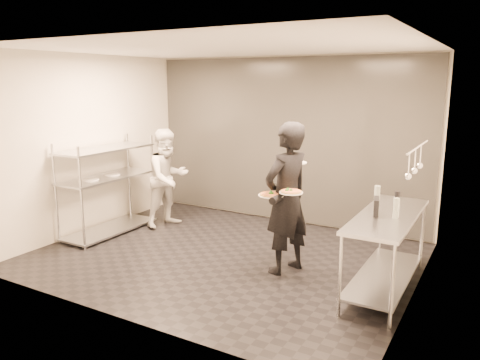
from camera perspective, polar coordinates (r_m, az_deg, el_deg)
The scene contains 13 objects.
room_shell at distance 7.23m, azimuth 2.84°, elevation 4.15°, with size 5.00×4.00×2.80m.
pass_rack at distance 7.67m, azimuth -15.85°, elevation -0.64°, with size 0.60×1.60×1.50m.
prep_counter at distance 5.60m, azimuth 17.42°, elevation -6.89°, with size 0.60×1.80×0.92m.
utensil_rail at distance 5.34m, azimuth 20.62°, elevation 2.18°, with size 0.07×1.20×0.31m.
waiter at distance 5.84m, azimuth 5.70°, elevation -2.26°, with size 0.70×0.46×1.91m, color black.
chef at distance 7.82m, azimuth -8.77°, elevation 0.25°, with size 0.79×0.62×1.62m, color silver.
pizza_plate_near at distance 5.73m, azimuth 3.82°, elevation -1.79°, with size 0.32×0.32×0.05m.
pizza_plate_far at distance 5.58m, azimuth 6.24°, elevation -1.44°, with size 0.28×0.28×0.05m.
salad_plate at distance 6.06m, azimuth 6.76°, elevation 2.30°, with size 0.30×0.30×0.07m.
pos_monitor at distance 5.45m, azimuth 16.27°, elevation -3.09°, with size 0.05×0.26×0.19m, color black.
bottle_green at distance 5.79m, azimuth 16.36°, elevation -1.88°, with size 0.07×0.07×0.25m, color gray.
bottle_clear at distance 5.37m, azimuth 18.51°, elevation -3.25°, with size 0.07×0.07×0.22m, color gray.
bottle_dark at distance 5.73m, azimuth 18.62°, elevation -2.36°, with size 0.06×0.06×0.22m, color black.
Camera 1 is at (3.24, -5.21, 2.39)m, focal length 35.00 mm.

